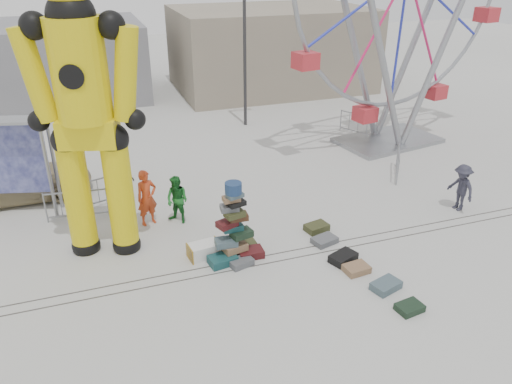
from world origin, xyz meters
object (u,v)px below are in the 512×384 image
object	(u,v)px
lamp_post_left	(95,38)
barricade_dummy_c	(98,192)
steamer_trunk	(204,250)
barricade_dummy_b	(77,205)
barricade_wheel_front	(398,163)
pedestrian_black	(120,180)
crash_test_dummy	(86,111)
suitcase_tower	(234,237)
barricade_wheel_back	(358,124)
pedestrian_green	(177,200)
pedestrian_grey	(461,187)
pedestrian_red	(147,198)
parked_suv	(22,181)
lamp_post_right	(246,36)

from	to	relation	value
lamp_post_left	barricade_dummy_c	world-z (taller)	lamp_post_left
steamer_trunk	barricade_dummy_b	bearing A→B (deg)	126.66
barricade_wheel_front	pedestrian_black	xyz separation A→B (m)	(-10.79, 1.27, 0.28)
steamer_trunk	crash_test_dummy	bearing A→B (deg)	146.04
barricade_dummy_b	suitcase_tower	bearing A→B (deg)	-35.67
lamp_post_left	pedestrian_black	xyz separation A→B (m)	(-0.06, -8.89, -3.65)
barricade_dummy_b	barricade_wheel_back	distance (m)	13.97
barricade_dummy_c	barricade_wheel_back	xyz separation A→B (m)	(12.50, 3.67, 0.00)
crash_test_dummy	pedestrian_green	bearing A→B (deg)	38.09
pedestrian_black	pedestrian_grey	distance (m)	12.04
barricade_wheel_back	pedestrian_red	world-z (taller)	pedestrian_red
pedestrian_black	parked_suv	size ratio (longest dim) A/B	0.34
pedestrian_red	pedestrian_grey	size ratio (longest dim) A/B	1.13
pedestrian_red	pedestrian_grey	world-z (taller)	pedestrian_red
lamp_post_left	pedestrian_red	xyz separation A→B (m)	(0.62, -10.85, -3.52)
lamp_post_left	barricade_dummy_c	distance (m)	9.89
pedestrian_black	pedestrian_grey	xyz separation A→B (m)	(11.16, -4.52, 0.02)
steamer_trunk	barricade_wheel_back	world-z (taller)	barricade_wheel_back
barricade_dummy_c	barricade_wheel_back	size ratio (longest dim) A/B	1.00
steamer_trunk	barricade_wheel_front	size ratio (longest dim) A/B	0.47
barricade_dummy_c	parked_suv	size ratio (longest dim) A/B	0.41
lamp_post_left	barricade_dummy_c	xyz separation A→B (m)	(-0.87, -9.03, -3.93)
steamer_trunk	pedestrian_red	size ratio (longest dim) A/B	0.49
lamp_post_right	barricade_dummy_c	size ratio (longest dim) A/B	4.00
pedestrian_grey	barricade_dummy_b	bearing A→B (deg)	-109.89
barricade_dummy_c	pedestrian_black	xyz separation A→B (m)	(0.81, 0.14, 0.28)
barricade_wheel_back	pedestrian_green	size ratio (longest dim) A/B	1.21
suitcase_tower	pedestrian_grey	size ratio (longest dim) A/B	1.45
lamp_post_left	barricade_wheel_back	world-z (taller)	lamp_post_left
lamp_post_right	crash_test_dummy	bearing A→B (deg)	-127.97
lamp_post_left	steamer_trunk	world-z (taller)	lamp_post_left
lamp_post_left	pedestrian_grey	size ratio (longest dim) A/B	4.71
barricade_wheel_front	pedestrian_grey	distance (m)	3.28
barricade_dummy_b	pedestrian_red	world-z (taller)	pedestrian_red
lamp_post_left	suitcase_tower	bearing A→B (deg)	-78.79
pedestrian_red	crash_test_dummy	bearing A→B (deg)	-158.92
lamp_post_right	parked_suv	size ratio (longest dim) A/B	1.65
barricade_wheel_back	pedestrian_green	distance (m)	11.57
pedestrian_grey	parked_suv	distance (m)	15.77
lamp_post_right	pedestrian_black	xyz separation A→B (m)	(-7.06, -6.89, -3.65)
crash_test_dummy	barricade_dummy_c	xyz separation A→B (m)	(-0.02, 3.03, -3.84)
pedestrian_black	pedestrian_grey	size ratio (longest dim) A/B	0.98
lamp_post_right	pedestrian_green	distance (m)	11.19
barricade_dummy_c	suitcase_tower	bearing A→B (deg)	-70.80
barricade_dummy_c	crash_test_dummy	bearing A→B (deg)	-107.85
crash_test_dummy	pedestrian_black	distance (m)	4.82
pedestrian_black	crash_test_dummy	bearing A→B (deg)	91.00
suitcase_tower	pedestrian_grey	world-z (taller)	suitcase_tower
lamp_post_left	pedestrian_black	bearing A→B (deg)	-90.39
lamp_post_right	pedestrian_red	bearing A→B (deg)	-125.78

